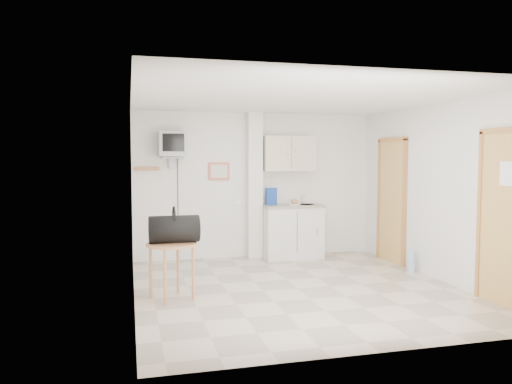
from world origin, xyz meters
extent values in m
plane|color=beige|center=(0.00, 0.00, 0.00)|extent=(4.50, 4.50, 0.00)
cube|color=white|center=(0.00, 2.25, 1.25)|extent=(4.20, 0.04, 2.50)
cube|color=white|center=(0.00, -2.25, 1.25)|extent=(4.20, 0.04, 2.50)
cube|color=white|center=(-2.10, 0.00, 1.25)|extent=(0.04, 4.50, 2.50)
cube|color=white|center=(2.10, 0.00, 1.25)|extent=(0.04, 4.50, 2.50)
cube|color=white|center=(0.00, 0.00, 2.50)|extent=(4.20, 4.50, 0.04)
cube|color=white|center=(-0.05, 2.14, 1.25)|extent=(0.25, 0.22, 2.50)
cube|color=#C1614D|center=(-0.65, 2.23, 1.50)|extent=(0.36, 0.03, 0.30)
cube|color=silver|center=(-0.65, 2.22, 1.50)|extent=(0.28, 0.01, 0.22)
cube|color=#AA774E|center=(-1.85, 2.22, 1.55)|extent=(0.40, 0.05, 0.06)
cube|color=white|center=(-0.32, 2.24, 0.95)|extent=(0.15, 0.02, 0.08)
cylinder|color=#AA774E|center=(-2.00, 2.16, 1.54)|extent=(0.02, 0.08, 0.02)
cylinder|color=#AA774E|center=(-1.85, 2.16, 1.54)|extent=(0.02, 0.08, 0.02)
cylinder|color=#AA774E|center=(-1.70, 2.16, 1.54)|extent=(0.02, 0.08, 0.02)
cube|color=#B07D39|center=(2.08, 1.25, 1.00)|extent=(0.04, 0.75, 2.00)
cube|color=brown|center=(2.07, 1.25, 1.00)|extent=(0.06, 0.87, 2.06)
cube|color=#B07D39|center=(2.08, -1.35, 1.01)|extent=(0.04, 0.82, 2.02)
cube|color=brown|center=(2.07, -1.35, 1.01)|extent=(0.06, 0.94, 2.08)
cube|color=white|center=(2.05, -1.35, 1.55)|extent=(0.01, 0.20, 0.28)
cube|color=silver|center=(0.58, 1.98, 0.44)|extent=(1.00, 0.55, 0.88)
cube|color=gray|center=(0.58, 1.98, 0.90)|extent=(1.03, 0.58, 0.04)
cylinder|color=#B7B7BA|center=(0.83, 1.98, 0.90)|extent=(0.30, 0.30, 0.05)
cylinder|color=#B7B7BA|center=(0.83, 2.12, 1.00)|extent=(0.02, 0.02, 0.16)
cylinder|color=#B7B7BA|center=(0.83, 2.06, 1.07)|extent=(0.02, 0.13, 0.02)
cube|color=beige|center=(0.55, 2.09, 1.80)|extent=(0.90, 0.32, 0.60)
cube|color=#153994|center=(0.24, 2.07, 1.06)|extent=(0.19, 0.07, 0.29)
cylinder|color=white|center=(0.61, 1.96, 0.93)|extent=(0.22, 0.22, 0.01)
sphere|color=tan|center=(0.61, 1.96, 0.97)|extent=(0.11, 0.11, 0.11)
cube|color=slate|center=(-1.45, 2.09, 1.73)|extent=(0.36, 0.32, 0.02)
cube|color=slate|center=(-1.45, 2.22, 1.65)|extent=(0.10, 0.06, 0.20)
cube|color=#9F9FA1|center=(-1.45, 2.02, 1.95)|extent=(0.44, 0.42, 0.40)
cube|color=black|center=(-1.45, 1.80, 1.97)|extent=(0.34, 0.02, 0.28)
cylinder|color=black|center=(-1.35, 2.23, 0.86)|extent=(0.01, 0.01, 1.73)
cylinder|color=#AA774E|center=(-1.65, -0.08, 0.68)|extent=(0.62, 0.62, 0.03)
cylinder|color=#AA774E|center=(-1.40, -0.18, 0.33)|extent=(0.04, 0.04, 0.66)
cylinder|color=#AA774E|center=(-1.55, 0.17, 0.33)|extent=(0.04, 0.04, 0.66)
cylinder|color=#AA774E|center=(-1.90, 0.02, 0.33)|extent=(0.04, 0.04, 0.66)
cylinder|color=#AA774E|center=(-1.75, -0.33, 0.33)|extent=(0.04, 0.04, 0.66)
cylinder|color=black|center=(-1.61, -0.05, 0.86)|extent=(0.61, 0.35, 0.33)
torus|color=black|center=(-1.61, -0.05, 1.02)|extent=(0.03, 0.25, 0.25)
cylinder|color=#A1BEDA|center=(1.98, 0.47, 0.16)|extent=(0.12, 0.12, 0.31)
cylinder|color=#A1BEDA|center=(1.98, 0.47, 0.33)|extent=(0.03, 0.03, 0.04)
camera|label=1|loc=(-2.14, -6.16, 1.74)|focal=35.00mm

